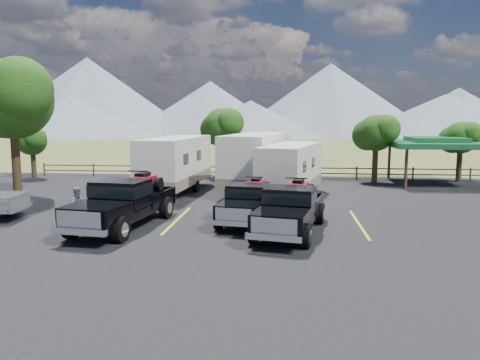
# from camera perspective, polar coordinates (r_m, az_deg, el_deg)

# --- Properties ---
(ground) EXTENTS (320.00, 320.00, 0.00)m
(ground) POSITION_cam_1_polar(r_m,az_deg,el_deg) (17.05, -4.15, -8.10)
(ground) COLOR #555D27
(ground) RESTS_ON ground
(asphalt_lot) EXTENTS (44.00, 34.00, 0.04)m
(asphalt_lot) POSITION_cam_1_polar(r_m,az_deg,el_deg) (19.91, -2.68, -5.69)
(asphalt_lot) COLOR black
(asphalt_lot) RESTS_ON ground
(stall_lines) EXTENTS (12.12, 5.50, 0.01)m
(stall_lines) POSITION_cam_1_polar(r_m,az_deg,el_deg) (20.86, -2.29, -4.99)
(stall_lines) COLOR gold
(stall_lines) RESTS_ON asphalt_lot
(tree_big_nw) EXTENTS (5.54, 5.18, 7.84)m
(tree_big_nw) POSITION_cam_1_polar(r_m,az_deg,el_deg) (29.51, -26.09, 8.85)
(tree_big_nw) COLOR black
(tree_big_nw) RESTS_ON ground
(tree_ne_a) EXTENTS (3.11, 2.92, 4.76)m
(tree_ne_a) POSITION_cam_1_polar(r_m,az_deg,el_deg) (33.75, 16.21, 5.51)
(tree_ne_a) COLOR black
(tree_ne_a) RESTS_ON ground
(tree_ne_b) EXTENTS (2.77, 2.59, 4.27)m
(tree_ne_b) POSITION_cam_1_polar(r_m,az_deg,el_deg) (36.29, 25.28, 4.66)
(tree_ne_b) COLOR black
(tree_ne_b) RESTS_ON ground
(tree_north) EXTENTS (3.46, 3.24, 5.25)m
(tree_north) POSITION_cam_1_polar(r_m,az_deg,el_deg) (35.51, -2.23, 6.48)
(tree_north) COLOR black
(tree_north) RESTS_ON ground
(tree_nw_small) EXTENTS (2.59, 2.43, 3.85)m
(tree_nw_small) POSITION_cam_1_polar(r_m,az_deg,el_deg) (38.19, -24.02, 4.33)
(tree_nw_small) COLOR black
(tree_nw_small) RESTS_ON ground
(rail_fence) EXTENTS (36.12, 0.12, 1.00)m
(rail_fence) POSITION_cam_1_polar(r_m,az_deg,el_deg) (34.90, 4.25, 1.13)
(rail_fence) COLOR #513422
(rail_fence) RESTS_ON ground
(pavilion) EXTENTS (6.20, 6.20, 3.22)m
(pavilion) POSITION_cam_1_polar(r_m,az_deg,el_deg) (34.73, 22.73, 4.12)
(pavilion) COLOR #513422
(pavilion) RESTS_ON ground
(mountain_range) EXTENTS (209.00, 71.00, 20.00)m
(mountain_range) POSITION_cam_1_polar(r_m,az_deg,el_deg) (122.61, 0.75, 9.34)
(mountain_range) COLOR slate
(mountain_range) RESTS_ON ground
(rig_left) EXTENTS (3.09, 6.93, 2.24)m
(rig_left) POSITION_cam_1_polar(r_m,az_deg,el_deg) (20.14, -13.92, -2.56)
(rig_left) COLOR black
(rig_left) RESTS_ON asphalt_lot
(rig_center) EXTENTS (2.56, 5.74, 1.85)m
(rig_center) POSITION_cam_1_polar(r_m,az_deg,el_deg) (20.71, 1.12, -2.57)
(rig_center) COLOR black
(rig_center) RESTS_ON asphalt_lot
(rig_right) EXTENTS (3.12, 6.43, 2.06)m
(rig_right) POSITION_cam_1_polar(r_m,az_deg,el_deg) (18.77, 6.23, -3.39)
(rig_right) COLOR black
(rig_right) RESTS_ON asphalt_lot
(trailer_left) EXTENTS (3.11, 9.65, 3.34)m
(trailer_left) POSITION_cam_1_polar(r_m,az_deg,el_deg) (28.54, -7.85, 1.96)
(trailer_left) COLOR silver
(trailer_left) RESTS_ON asphalt_lot
(trailer_center) EXTENTS (4.03, 10.22, 3.53)m
(trailer_center) POSITION_cam_1_polar(r_m,az_deg,el_deg) (28.82, 2.02, 2.29)
(trailer_center) COLOR silver
(trailer_center) RESTS_ON asphalt_lot
(trailer_right) EXTENTS (3.87, 8.78, 3.05)m
(trailer_right) POSITION_cam_1_polar(r_m,az_deg,el_deg) (26.36, 6.22, 1.17)
(trailer_right) COLOR silver
(trailer_right) RESTS_ON asphalt_lot
(person_b) EXTENTS (1.01, 0.99, 1.64)m
(person_b) POSITION_cam_1_polar(r_m,az_deg,el_deg) (21.14, -19.07, -2.99)
(person_b) COLOR slate
(person_b) RESTS_ON asphalt_lot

